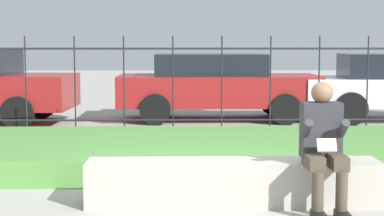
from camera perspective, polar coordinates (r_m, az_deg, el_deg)
The scene contains 6 objects.
ground_plane at distance 6.53m, azimuth 1.40°, elevation -8.58°, with size 60.00×60.00×0.00m, color #A8A399.
stone_bench at distance 6.49m, azimuth 3.64°, elevation -6.85°, with size 2.92×0.48×0.45m.
person_seated_reader at distance 6.26m, azimuth 11.58°, elevation -2.95°, with size 0.42×0.73×1.25m.
grass_berm at distance 8.62m, azimuth 0.81°, elevation -3.94°, with size 10.00×2.95×0.31m.
iron_fence at distance 10.50m, azimuth 0.48°, elevation 1.97°, with size 8.00×0.03×1.73m.
car_parked_center at distance 13.36m, azimuth 2.17°, elevation 2.08°, with size 4.13×1.83×1.38m.
Camera 1 is at (-0.26, -6.31, 1.64)m, focal length 60.00 mm.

